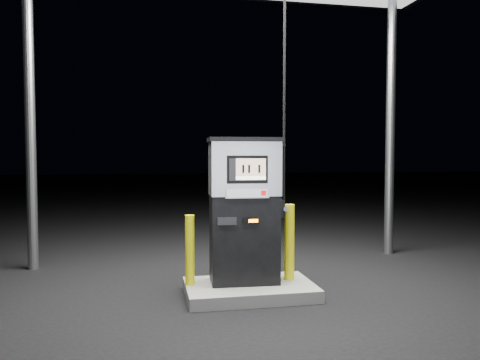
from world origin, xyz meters
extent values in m
plane|color=black|center=(0.00, 0.00, 0.00)|extent=(80.00, 80.00, 0.00)
cube|color=slate|center=(0.00, 0.00, 0.07)|extent=(1.60, 1.00, 0.15)
cylinder|color=gray|center=(-3.00, 2.00, 2.25)|extent=(0.16, 0.16, 4.50)
cylinder|color=gray|center=(3.00, 2.00, 2.25)|extent=(0.16, 0.16, 4.50)
cube|color=black|center=(-0.05, 0.10, 0.71)|extent=(0.87, 0.53, 1.11)
cube|color=silver|center=(-0.05, 0.10, 1.60)|extent=(0.89, 0.55, 0.67)
cube|color=black|center=(-0.05, 0.10, 1.96)|extent=(0.92, 0.59, 0.05)
cube|color=black|center=(-0.06, -0.16, 1.59)|extent=(0.50, 0.05, 0.34)
cube|color=tan|center=(-0.03, -0.17, 1.62)|extent=(0.36, 0.02, 0.21)
cube|color=white|center=(-0.03, -0.17, 1.49)|extent=(0.36, 0.02, 0.04)
cube|color=silver|center=(-0.06, -0.16, 1.31)|extent=(0.53, 0.05, 0.12)
cube|color=#9CA0A4|center=(-0.07, -0.17, 1.31)|extent=(0.49, 0.03, 0.09)
cube|color=#B80C12|center=(0.13, -0.18, 1.31)|extent=(0.06, 0.01, 0.06)
cube|color=black|center=(-0.02, -0.16, 0.97)|extent=(0.20, 0.03, 0.08)
cube|color=orange|center=(0.01, -0.17, 0.97)|extent=(0.12, 0.01, 0.04)
cube|color=black|center=(-0.31, -0.14, 0.97)|extent=(0.23, 0.03, 0.09)
cube|color=black|center=(0.41, 0.08, 1.08)|extent=(0.10, 0.16, 0.22)
cylinder|color=gray|center=(0.47, 0.07, 1.08)|extent=(0.07, 0.20, 0.06)
cylinder|color=black|center=(0.45, 0.03, 2.57)|extent=(0.03, 0.03, 2.76)
cylinder|color=#F7F40D|center=(-0.74, 0.11, 0.59)|extent=(0.12, 0.12, 0.87)
cylinder|color=#F7F40D|center=(0.55, 0.11, 0.64)|extent=(0.15, 0.15, 0.98)
camera|label=1|loc=(-1.25, -5.66, 1.76)|focal=35.00mm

